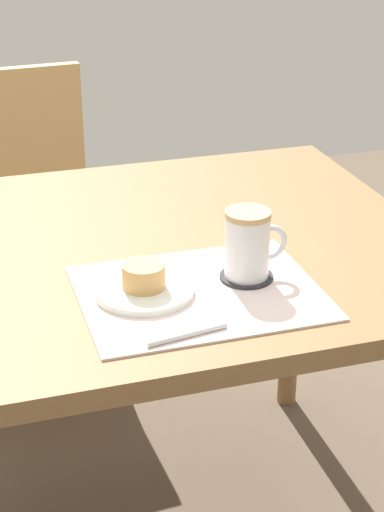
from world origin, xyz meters
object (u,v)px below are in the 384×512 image
(dining_table, at_px, (159,280))
(pastry, at_px, (144,276))
(pastry_plate, at_px, (144,290))
(coffee_mug, at_px, (249,244))
(wooden_chair, at_px, (27,214))

(dining_table, relative_size, pastry, 14.41)
(dining_table, xyz_separation_m, pastry, (-0.08, -0.19, 0.12))
(pastry_plate, xyz_separation_m, pastry, (0.00, 0.00, 0.03))
(pastry, xyz_separation_m, coffee_mug, (0.18, 0.00, 0.03))
(dining_table, distance_m, pastry, 0.24)
(pastry_plate, height_order, pastry, pastry)
(dining_table, height_order, pastry_plate, pastry_plate)
(pastry_plate, xyz_separation_m, coffee_mug, (0.18, 0.00, 0.06))
(wooden_chair, bearing_deg, dining_table, 98.48)
(coffee_mug, bearing_deg, pastry_plate, -179.14)
(pastry_plate, relative_size, coffee_mug, 1.40)
(pastry, bearing_deg, dining_table, 68.43)
(wooden_chair, relative_size, coffee_mug, 7.20)
(pastry_plate, bearing_deg, coffee_mug, 0.86)
(pastry, bearing_deg, pastry_plate, 0.00)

